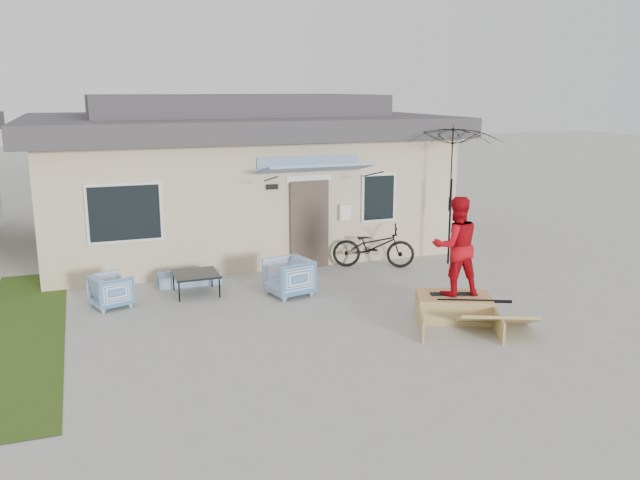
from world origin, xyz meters
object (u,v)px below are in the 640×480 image
object	(u,v)px
armchair_left	(111,289)
armchair_right	(289,275)
skate_ramp	(453,307)
skateboard	(454,293)
coffee_table	(196,284)
skater	(456,244)
loveseat	(189,273)
patio_umbrella	(451,193)
bicycle	(374,242)

from	to	relation	value
armchair_left	armchair_right	xyz separation A→B (m)	(3.51, -0.48, 0.07)
armchair_right	skate_ramp	xyz separation A→B (m)	(2.46, -2.43, -0.21)
armchair_left	skateboard	xyz separation A→B (m)	(5.99, -2.86, 0.11)
coffee_table	skater	world-z (taller)	skater
armchair_left	armchair_right	bearing A→B (deg)	-116.72
skater	loveseat	bearing A→B (deg)	-33.27
armchair_left	coffee_table	size ratio (longest dim) A/B	0.79
loveseat	coffee_table	bearing A→B (deg)	92.55
skater	patio_umbrella	bearing A→B (deg)	-110.63
loveseat	patio_umbrella	distance (m)	6.46
armchair_left	skater	world-z (taller)	skater
armchair_right	armchair_left	bearing A→B (deg)	-110.94
loveseat	bicycle	size ratio (longest dim) A/B	0.69
bicycle	armchair_left	bearing A→B (deg)	122.59
loveseat	patio_umbrella	xyz separation A→B (m)	(6.27, -0.41, 1.49)
loveseat	skater	size ratio (longest dim) A/B	0.73
loveseat	armchair_left	distance (m)	1.98
loveseat	coffee_table	distance (m)	0.77
loveseat	bicycle	world-z (taller)	bicycle
armchair_left	loveseat	bearing A→B (deg)	-77.58
skate_ramp	armchair_left	bearing A→B (deg)	177.84
bicycle	coffee_table	bearing A→B (deg)	122.70
loveseat	bicycle	xyz separation A→B (m)	(4.40, -0.08, 0.36)
loveseat	skateboard	bearing A→B (deg)	138.81
loveseat	armchair_right	bearing A→B (deg)	141.31
coffee_table	bicycle	world-z (taller)	bicycle
armchair_left	skater	distance (m)	6.73
armchair_right	coffee_table	distance (m)	1.96
skater	skate_ramp	bearing A→B (deg)	75.11
armchair_right	patio_umbrella	world-z (taller)	patio_umbrella
bicycle	skate_ramp	size ratio (longest dim) A/B	1.10
armchair_left	bicycle	size ratio (longest dim) A/B	0.37
armchair_right	skateboard	world-z (taller)	armchair_right
skateboard	coffee_table	bearing A→B (deg)	161.90
armchair_left	patio_umbrella	world-z (taller)	patio_umbrella
skater	armchair_right	bearing A→B (deg)	-34.99
coffee_table	skate_ramp	distance (m)	5.31
patio_umbrella	skater	size ratio (longest dim) A/B	1.51
patio_umbrella	armchair_right	bearing A→B (deg)	-166.18
armchair_left	skateboard	bearing A→B (deg)	-134.50
coffee_table	bicycle	bearing A→B (deg)	9.01
armchair_right	coffee_table	bearing A→B (deg)	-125.44
skate_ramp	coffee_table	bearing A→B (deg)	167.20
coffee_table	skateboard	size ratio (longest dim) A/B	1.06
skateboard	skater	xyz separation A→B (m)	(0.00, 0.00, 0.95)
armchair_left	skate_ramp	xyz separation A→B (m)	(5.98, -2.90, -0.14)
patio_umbrella	armchair_left	bearing A→B (deg)	-175.57
bicycle	skateboard	xyz separation A→B (m)	(-0.10, -3.82, -0.16)
coffee_table	patio_umbrella	bearing A→B (deg)	3.28
loveseat	skate_ramp	distance (m)	5.82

